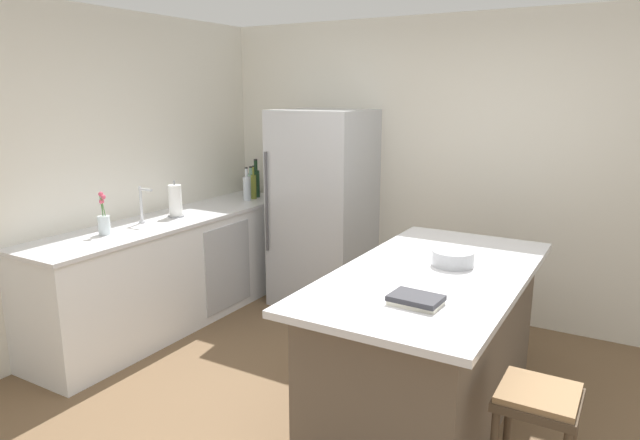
{
  "coord_description": "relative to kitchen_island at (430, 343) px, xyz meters",
  "views": [
    {
      "loc": [
        1.33,
        -2.58,
        1.97
      ],
      "look_at": [
        -0.79,
        1.04,
        1.0
      ],
      "focal_mm": 31.52,
      "sensor_mm": 36.0,
      "label": 1
    }
  ],
  "objects": [
    {
      "name": "mixing_bowl",
      "position": [
        0.06,
        0.17,
        0.51
      ],
      "size": [
        0.25,
        0.25,
        0.09
      ],
      "color": "#B2B5BA",
      "rests_on": "kitchen_island"
    },
    {
      "name": "wall_rear",
      "position": [
        -0.32,
        1.77,
        0.83
      ],
      "size": [
        6.0,
        0.1,
        2.6
      ],
      "primitive_type": "cube",
      "color": "silver",
      "rests_on": "ground_plane"
    },
    {
      "name": "wine_bottle",
      "position": [
        -2.35,
        1.43,
        0.6
      ],
      "size": [
        0.07,
        0.07,
        0.38
      ],
      "color": "#19381E",
      "rests_on": "counter_run_left"
    },
    {
      "name": "ground_plane",
      "position": [
        -0.32,
        -0.48,
        -0.47
      ],
      "size": [
        7.2,
        7.2,
        0.0
      ],
      "primitive_type": "plane",
      "color": "brown"
    },
    {
      "name": "counter_run_left",
      "position": [
        -2.4,
        0.3,
        -0.01
      ],
      "size": [
        0.66,
        2.68,
        0.92
      ],
      "color": "white",
      "rests_on": "ground_plane"
    },
    {
      "name": "olive_oil_bottle",
      "position": [
        -2.32,
        1.34,
        0.58
      ],
      "size": [
        0.05,
        0.05,
        0.33
      ],
      "color": "olive",
      "rests_on": "counter_run_left"
    },
    {
      "name": "bar_stool",
      "position": [
        0.71,
        -0.56,
        0.05
      ],
      "size": [
        0.36,
        0.36,
        0.64
      ],
      "color": "#473828",
      "rests_on": "ground_plane"
    },
    {
      "name": "wall_left",
      "position": [
        -2.77,
        -0.48,
        0.83
      ],
      "size": [
        0.1,
        6.0,
        2.6
      ],
      "primitive_type": "cube",
      "color": "silver",
      "rests_on": "ground_plane"
    },
    {
      "name": "sink_faucet",
      "position": [
        -2.45,
        0.04,
        0.61
      ],
      "size": [
        0.15,
        0.05,
        0.3
      ],
      "color": "silver",
      "rests_on": "counter_run_left"
    },
    {
      "name": "flower_vase",
      "position": [
        -2.42,
        -0.37,
        0.55
      ],
      "size": [
        0.09,
        0.09,
        0.32
      ],
      "color": "silver",
      "rests_on": "counter_run_left"
    },
    {
      "name": "soda_bottle",
      "position": [
        -2.32,
        1.24,
        0.58
      ],
      "size": [
        0.07,
        0.07,
        0.33
      ],
      "color": "silver",
      "rests_on": "counter_run_left"
    },
    {
      "name": "kitchen_island",
      "position": [
        0.0,
        0.0,
        0.0
      ],
      "size": [
        1.02,
        2.0,
        0.93
      ],
      "color": "brown",
      "rests_on": "ground_plane"
    },
    {
      "name": "cookbook_stack",
      "position": [
        0.1,
        -0.55,
        0.48
      ],
      "size": [
        0.26,
        0.19,
        0.05
      ],
      "color": "silver",
      "rests_on": "kitchen_island"
    },
    {
      "name": "gin_bottle",
      "position": [
        -2.48,
        1.52,
        0.57
      ],
      "size": [
        0.08,
        0.08,
        0.29
      ],
      "color": "#8CB79E",
      "rests_on": "counter_run_left"
    },
    {
      "name": "refrigerator",
      "position": [
        -1.53,
        1.36,
        0.43
      ],
      "size": [
        0.81,
        0.77,
        1.8
      ],
      "color": "#B7BABF",
      "rests_on": "ground_plane"
    },
    {
      "name": "paper_towel_roll",
      "position": [
        -2.4,
        0.35,
        0.58
      ],
      "size": [
        0.14,
        0.14,
        0.31
      ],
      "color": "gray",
      "rests_on": "counter_run_left"
    }
  ]
}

